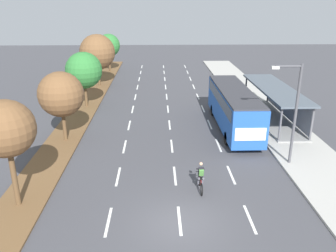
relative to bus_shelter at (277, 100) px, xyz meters
name	(u,v)px	position (x,y,z in m)	size (l,w,h in m)	color
ground_plane	(180,224)	(-9.53, -14.98, -1.87)	(140.00, 140.00, 0.00)	#424247
median_strip	(86,105)	(-17.83, 5.02, -1.81)	(2.60, 52.00, 0.12)	brown
sidewalk_right	(257,104)	(-0.28, 5.02, -1.79)	(4.50, 52.00, 0.15)	#ADAAA3
lane_divider_left	(133,109)	(-13.03, 3.68, -1.86)	(0.14, 48.32, 0.01)	white
lane_divider_center	(168,109)	(-9.53, 3.68, -1.86)	(0.14, 48.32, 0.01)	white
lane_divider_right	(203,109)	(-6.03, 3.68, -1.86)	(0.14, 48.32, 0.01)	white
bus_shelter	(277,100)	(0.00, 0.00, 0.00)	(2.90, 11.45, 2.86)	gray
bus	(233,105)	(-4.28, -1.88, 0.20)	(2.54, 11.29, 3.37)	#2356B2
cyclist	(201,178)	(-8.16, -11.86, -1.08)	(0.46, 1.82, 1.71)	black
median_tree_nearest	(6,129)	(-17.92, -13.15, 2.46)	(2.87, 2.87, 5.67)	brown
median_tree_second	(61,94)	(-17.64, -4.24, 1.81)	(3.35, 3.35, 5.25)	brown
median_tree_third	(84,70)	(-17.72, 4.66, 1.85)	(3.56, 3.56, 5.39)	brown
median_tree_fourth	(97,52)	(-17.80, 13.57, 2.35)	(4.29, 4.29, 6.24)	brown
median_tree_fifth	(109,45)	(-17.61, 22.48, 2.05)	(3.28, 3.28, 5.46)	brown
streetlight	(293,108)	(-2.11, -8.80, 2.02)	(1.91, 0.24, 6.50)	#4C4C51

